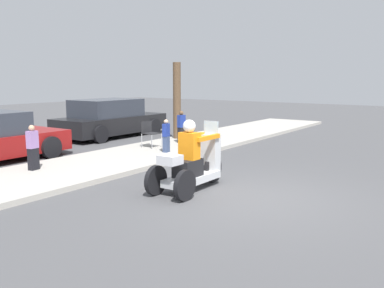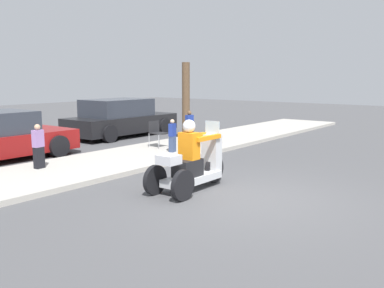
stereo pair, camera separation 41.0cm
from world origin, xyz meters
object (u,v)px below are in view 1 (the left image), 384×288
(spectator_far_back, at_px, (181,127))
(folding_chair_set_back, at_px, (149,131))
(spectator_by_tree, at_px, (166,136))
(tree_trunk, at_px, (177,101))
(spectator_end_of_line, at_px, (33,148))
(parked_car_lot_center, at_px, (110,119))
(motorcycle_trike, at_px, (192,165))

(spectator_far_back, height_order, folding_chair_set_back, spectator_far_back)
(spectator_by_tree, xyz_separation_m, tree_trunk, (2.52, 1.50, 0.89))
(spectator_by_tree, height_order, spectator_end_of_line, spectator_end_of_line)
(spectator_end_of_line, distance_m, parked_car_lot_center, 6.67)
(spectator_by_tree, bearing_deg, parked_car_lot_center, 65.42)
(spectator_far_back, bearing_deg, spectator_by_tree, -157.46)
(motorcycle_trike, bearing_deg, spectator_by_tree, 46.39)
(parked_car_lot_center, height_order, tree_trunk, tree_trunk)
(spectator_far_back, distance_m, spectator_end_of_line, 5.49)
(folding_chair_set_back, bearing_deg, spectator_end_of_line, 178.93)
(motorcycle_trike, bearing_deg, folding_chair_set_back, 50.99)
(motorcycle_trike, bearing_deg, spectator_far_back, 38.72)
(motorcycle_trike, height_order, parked_car_lot_center, motorcycle_trike)
(folding_chair_set_back, bearing_deg, spectator_far_back, -12.11)
(spectator_end_of_line, height_order, folding_chair_set_back, spectator_end_of_line)
(folding_chair_set_back, height_order, tree_trunk, tree_trunk)
(motorcycle_trike, height_order, spectator_far_back, motorcycle_trike)
(spectator_far_back, height_order, spectator_by_tree, spectator_far_back)
(spectator_far_back, distance_m, parked_car_lot_center, 3.71)
(motorcycle_trike, distance_m, folding_chair_set_back, 4.94)
(tree_trunk, bearing_deg, spectator_far_back, -135.39)
(spectator_end_of_line, bearing_deg, spectator_by_tree, -16.08)
(spectator_end_of_line, bearing_deg, parked_car_lot_center, 30.06)
(motorcycle_trike, relative_size, spectator_end_of_line, 1.98)
(spectator_far_back, relative_size, spectator_by_tree, 1.11)
(parked_car_lot_center, distance_m, tree_trunk, 3.07)
(motorcycle_trike, distance_m, tree_trunk, 6.86)
(spectator_far_back, xyz_separation_m, spectator_by_tree, (-1.73, -0.72, -0.05))
(spectator_by_tree, bearing_deg, spectator_end_of_line, 163.92)
(folding_chair_set_back, height_order, parked_car_lot_center, parked_car_lot_center)
(parked_car_lot_center, xyz_separation_m, tree_trunk, (0.50, -2.92, 0.78))
(spectator_end_of_line, height_order, tree_trunk, tree_trunk)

